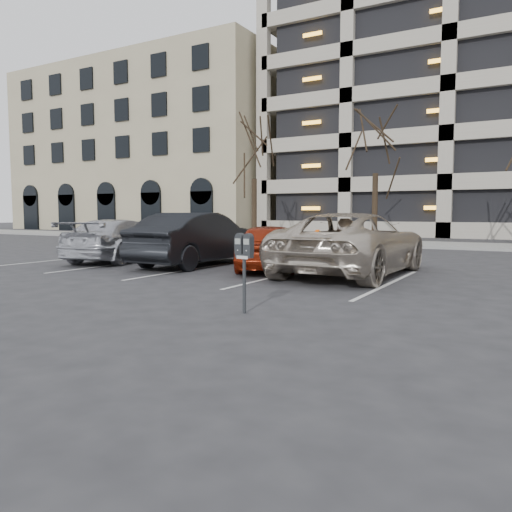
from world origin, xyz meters
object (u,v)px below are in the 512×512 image
(tree_b, at_px, (376,130))
(car_silver, at_px, (121,240))
(tree_a, at_px, (254,141))
(parking_meter, at_px, (244,253))
(suv_silver, at_px, (353,244))
(car_dark, at_px, (198,239))
(car_red, at_px, (270,246))

(tree_b, relative_size, car_silver, 1.66)
(tree_a, xyz_separation_m, parking_meter, (10.26, -18.13, -4.67))
(tree_b, xyz_separation_m, suv_silver, (3.10, -12.43, -4.91))
(car_dark, bearing_deg, car_red, 179.18)
(parking_meter, xyz_separation_m, car_red, (-2.46, 5.46, -0.30))
(tree_b, bearing_deg, parking_meter, -79.81)
(parking_meter, height_order, car_silver, car_silver)
(car_red, relative_size, car_dark, 0.80)
(car_dark, bearing_deg, suv_silver, -177.51)
(tree_a, xyz_separation_m, suv_silver, (10.10, -12.43, -4.84))
(tree_a, bearing_deg, car_red, -58.36)
(tree_a, distance_m, car_dark, 14.52)
(tree_b, distance_m, car_dark, 13.65)
(car_silver, bearing_deg, car_dark, 169.67)
(tree_a, distance_m, car_red, 15.68)
(parking_meter, distance_m, car_red, 6.00)
(tree_b, height_order, suv_silver, tree_b)
(suv_silver, distance_m, car_dark, 4.80)
(parking_meter, bearing_deg, car_dark, 138.17)
(car_dark, height_order, car_silver, car_dark)
(suv_silver, bearing_deg, parking_meter, 92.41)
(tree_a, bearing_deg, car_dark, -67.19)
(parking_meter, bearing_deg, suv_silver, 97.82)
(parking_meter, relative_size, car_dark, 0.26)
(tree_b, distance_m, suv_silver, 13.72)
(suv_silver, height_order, car_silver, suv_silver)
(suv_silver, distance_m, car_silver, 7.86)
(car_silver, bearing_deg, parking_meter, 133.31)
(parking_meter, bearing_deg, tree_a, 125.71)
(tree_b, height_order, car_red, tree_b)
(tree_b, height_order, car_dark, tree_b)
(car_red, bearing_deg, tree_b, -107.64)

